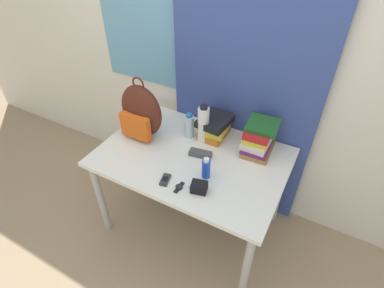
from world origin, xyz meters
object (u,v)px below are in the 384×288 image
at_px(sunscreen_bottle, 206,168).
at_px(camera_pouch, 199,187).
at_px(backpack, 141,112).
at_px(sunglasses_case, 200,154).
at_px(wristwatch, 179,187).
at_px(book_stack_center, 259,137).
at_px(water_bottle, 189,126).
at_px(cell_phone, 165,180).
at_px(sports_bottle, 203,124).
at_px(book_stack_left, 215,126).

bearing_deg(sunscreen_bottle, camera_pouch, -82.14).
relative_size(backpack, sunglasses_case, 2.89).
bearing_deg(wristwatch, sunglasses_case, 93.77).
bearing_deg(book_stack_center, water_bottle, -169.36).
bearing_deg(water_bottle, cell_phone, -79.18).
relative_size(cell_phone, sunglasses_case, 0.67).
bearing_deg(sports_bottle, sunscreen_bottle, -60.36).
relative_size(book_stack_center, sports_bottle, 0.96).
height_order(sunscreen_bottle, cell_phone, sunscreen_bottle).
bearing_deg(sunscreen_bottle, sports_bottle, 119.64).
xyz_separation_m(sports_bottle, cell_phone, (-0.02, -0.47, -0.13)).
bearing_deg(cell_phone, book_stack_center, 54.65).
relative_size(sports_bottle, camera_pouch, 2.59).
bearing_deg(sunglasses_case, cell_phone, -105.08).
distance_m(book_stack_center, sunscreen_bottle, 0.45).
bearing_deg(camera_pouch, sunglasses_case, 115.73).
distance_m(backpack, wristwatch, 0.62).
bearing_deg(water_bottle, sunscreen_bottle, -47.15).
distance_m(backpack, camera_pouch, 0.70).
relative_size(camera_pouch, wristwatch, 1.15).
xyz_separation_m(water_bottle, sunglasses_case, (0.17, -0.15, -0.07)).
bearing_deg(backpack, sports_bottle, 19.76).
xyz_separation_m(water_bottle, sports_bottle, (0.11, 0.01, 0.05)).
height_order(book_stack_center, water_bottle, book_stack_center).
bearing_deg(sports_bottle, water_bottle, -176.37).
bearing_deg(book_stack_left, wristwatch, -86.49).
distance_m(cell_phone, sunglasses_case, 0.32).
distance_m(sunglasses_case, wristwatch, 0.32).
bearing_deg(sunscreen_bottle, backpack, 163.91).
height_order(book_stack_center, camera_pouch, book_stack_center).
xyz_separation_m(book_stack_left, sports_bottle, (-0.05, -0.09, 0.05)).
bearing_deg(cell_phone, sports_bottle, 87.61).
height_order(backpack, wristwatch, backpack).
height_order(book_stack_left, water_bottle, water_bottle).
distance_m(book_stack_left, camera_pouch, 0.55).
height_order(backpack, book_stack_left, backpack).
relative_size(book_stack_left, sunscreen_bottle, 1.75).
relative_size(book_stack_left, wristwatch, 2.70).
height_order(book_stack_center, sports_bottle, sports_bottle).
xyz_separation_m(sports_bottle, wristwatch, (0.08, -0.48, -0.13)).
distance_m(water_bottle, sunscreen_bottle, 0.43).
height_order(water_bottle, cell_phone, water_bottle).
bearing_deg(wristwatch, water_bottle, 112.17).
xyz_separation_m(sunscreen_bottle, wristwatch, (-0.10, -0.16, -0.06)).
distance_m(cell_phone, wristwatch, 0.10).
distance_m(book_stack_left, sports_bottle, 0.11).
xyz_separation_m(book_stack_left, cell_phone, (-0.07, -0.56, -0.07)).
distance_m(backpack, sunscreen_bottle, 0.63).
bearing_deg(sunscreen_bottle, sunglasses_case, 126.84).
distance_m(water_bottle, sports_bottle, 0.12).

